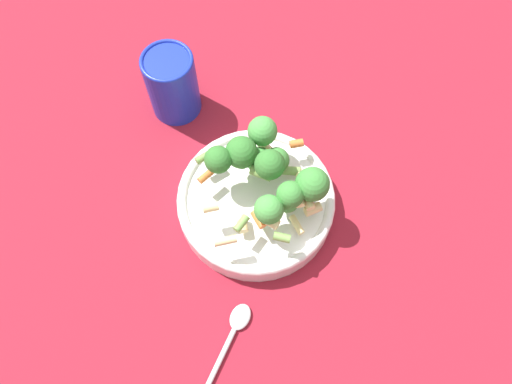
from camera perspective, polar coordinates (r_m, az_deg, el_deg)
The scene contains 5 objects.
ground_plane at distance 0.73m, azimuth 0.00°, elevation -1.74°, with size 3.00×3.00×0.00m, color maroon.
bowl at distance 0.71m, azimuth 0.00°, elevation -1.08°, with size 0.22×0.22×0.04m.
pasta_salad at distance 0.65m, azimuth 1.51°, elevation 2.30°, with size 0.17×0.18×0.09m.
cup at distance 0.77m, azimuth -9.57°, elevation 12.12°, with size 0.08×0.08×0.11m.
spoon at distance 0.67m, azimuth -3.42°, elevation -17.21°, with size 0.13×0.16×0.01m.
Camera 1 is at (-0.07, -0.27, 0.67)m, focal length 35.00 mm.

